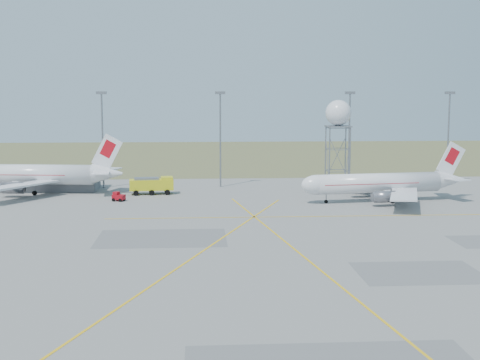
{
  "coord_description": "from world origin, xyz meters",
  "views": [
    {
      "loc": [
        -14.87,
        -77.04,
        20.16
      ],
      "look_at": [
        -7.42,
        40.0,
        4.85
      ],
      "focal_mm": 50.0,
      "sensor_mm": 36.0,
      "label": 1
    }
  ],
  "objects": [
    {
      "name": "fire_truck",
      "position": [
        -23.93,
        56.21,
        1.67
      ],
      "size": [
        8.93,
        4.12,
        3.48
      ],
      "rotation": [
        0.0,
        0.0,
        0.09
      ],
      "color": "gold",
      "rests_on": "ground"
    },
    {
      "name": "mast_d",
      "position": [
        40.0,
        66.0,
        12.07
      ],
      "size": [
        2.2,
        0.5,
        20.5
      ],
      "color": "gray",
      "rests_on": "ground"
    },
    {
      "name": "airliner_main",
      "position": [
        19.21,
        44.5,
        3.39
      ],
      "size": [
        32.49,
        31.33,
        11.07
      ],
      "rotation": [
        0.0,
        0.0,
        3.28
      ],
      "color": "white",
      "rests_on": "ground"
    },
    {
      "name": "mast_b",
      "position": [
        -10.0,
        66.0,
        12.07
      ],
      "size": [
        2.2,
        0.5,
        20.5
      ],
      "color": "gray",
      "rests_on": "ground"
    },
    {
      "name": "ground",
      "position": [
        0.0,
        0.0,
        0.0
      ],
      "size": [
        400.0,
        400.0,
        0.0
      ],
      "primitive_type": "plane",
      "color": "gray",
      "rests_on": "ground"
    },
    {
      "name": "baggage_tug",
      "position": [
        -29.8,
        48.05,
        0.65
      ],
      "size": [
        2.6,
        2.42,
        1.72
      ],
      "rotation": [
        0.0,
        0.0,
        -0.39
      ],
      "color": "#A20B16",
      "rests_on": "ground"
    },
    {
      "name": "airliner_far",
      "position": [
        -48.33,
        59.32,
        3.73
      ],
      "size": [
        35.72,
        34.47,
        12.16
      ],
      "rotation": [
        0.0,
        0.0,
        3.01
      ],
      "color": "white",
      "rests_on": "ground"
    },
    {
      "name": "mast_a",
      "position": [
        -35.0,
        66.0,
        12.07
      ],
      "size": [
        2.2,
        0.5,
        20.5
      ],
      "color": "gray",
      "rests_on": "ground"
    },
    {
      "name": "mast_c",
      "position": [
        18.0,
        66.0,
        12.07
      ],
      "size": [
        2.2,
        0.5,
        20.5
      ],
      "color": "gray",
      "rests_on": "ground"
    },
    {
      "name": "building_grey",
      "position": [
        -45.0,
        64.0,
        1.97
      ],
      "size": [
        19.0,
        10.0,
        3.9
      ],
      "color": "gray",
      "rests_on": "ground"
    },
    {
      "name": "radar_tower",
      "position": [
        13.45,
        56.24,
        10.55
      ],
      "size": [
        5.19,
        5.19,
        18.8
      ],
      "color": "gray",
      "rests_on": "ground"
    },
    {
      "name": "grass_strip",
      "position": [
        0.0,
        140.0,
        0.01
      ],
      "size": [
        400.0,
        120.0,
        0.03
      ],
      "primitive_type": "cube",
      "color": "#5E6537",
      "rests_on": "ground"
    }
  ]
}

